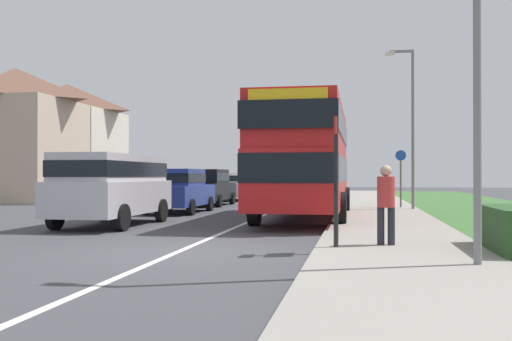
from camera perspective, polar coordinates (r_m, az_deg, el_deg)
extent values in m
plane|color=#424247|center=(11.27, -7.73, -7.98)|extent=(120.00, 120.00, 0.00)
cube|color=silver|center=(19.01, -0.29, -4.89)|extent=(0.14, 60.00, 0.01)
cube|color=gray|center=(16.71, 12.80, -5.30)|extent=(3.20, 68.00, 0.12)
cube|color=red|center=(19.43, 4.96, -0.89)|extent=(2.50, 10.24, 1.65)
cube|color=red|center=(19.48, 4.95, 3.82)|extent=(2.45, 10.04, 1.55)
cube|color=black|center=(19.43, 4.96, 0.08)|extent=(2.53, 10.29, 0.76)
cube|color=black|center=(19.49, 4.95, 4.05)|extent=(2.53, 10.29, 0.72)
cube|color=gold|center=(14.52, 3.14, 7.25)|extent=(2.00, 0.08, 0.44)
cylinder|color=black|center=(22.74, 2.54, -2.91)|extent=(0.30, 1.00, 1.00)
cylinder|color=black|center=(22.55, 8.86, -2.92)|extent=(0.30, 1.00, 1.00)
cylinder|color=black|center=(16.83, -0.16, -3.78)|extent=(0.30, 1.00, 1.00)
cylinder|color=black|center=(16.57, 8.40, -3.82)|extent=(0.30, 1.00, 1.00)
cube|color=#B7B7BC|center=(17.33, -13.99, -2.58)|extent=(1.95, 4.91, 0.94)
cube|color=#B7B7BC|center=(17.32, -13.99, 0.24)|extent=(1.72, 4.52, 0.77)
cube|color=black|center=(17.32, -13.99, 0.11)|extent=(1.75, 4.56, 0.43)
cylinder|color=black|center=(19.13, -14.75, -3.78)|extent=(0.20, 0.72, 0.72)
cylinder|color=black|center=(18.41, -9.33, -3.92)|extent=(0.20, 0.72, 0.72)
cylinder|color=black|center=(16.43, -19.23, -4.32)|extent=(0.20, 0.72, 0.72)
cylinder|color=black|center=(15.58, -13.07, -4.55)|extent=(0.20, 0.72, 0.72)
cube|color=navy|center=(22.73, -7.60, -2.43)|extent=(1.79, 4.32, 0.78)
cube|color=navy|center=(22.51, -7.76, -0.66)|extent=(1.57, 2.37, 0.63)
cube|color=black|center=(22.51, -7.76, -0.74)|extent=(1.61, 2.40, 0.36)
cylinder|color=black|center=(24.29, -8.61, -3.22)|extent=(0.20, 0.60, 0.60)
cylinder|color=black|center=(23.78, -4.60, -3.28)|extent=(0.20, 0.60, 0.60)
cylinder|color=black|center=(21.77, -10.87, -3.54)|extent=(0.20, 0.60, 0.60)
cylinder|color=black|center=(21.21, -6.44, -3.62)|extent=(0.20, 0.60, 0.60)
cube|color=black|center=(27.93, -4.74, -2.04)|extent=(1.80, 4.53, 0.79)
cube|color=black|center=(27.70, -4.86, -0.56)|extent=(1.58, 2.49, 0.65)
cube|color=black|center=(27.70, -4.86, -0.63)|extent=(1.62, 2.52, 0.36)
cylinder|color=black|center=(29.52, -5.70, -2.72)|extent=(0.20, 0.60, 0.60)
cylinder|color=black|center=(29.09, -2.35, -2.76)|extent=(0.20, 0.60, 0.60)
cylinder|color=black|center=(26.84, -7.33, -2.95)|extent=(0.20, 0.60, 0.60)
cylinder|color=black|center=(26.36, -3.67, -3.00)|extent=(0.20, 0.60, 0.60)
cube|color=silver|center=(33.47, -2.26, -1.84)|extent=(1.75, 4.49, 0.72)
cube|color=silver|center=(33.24, -2.34, -0.73)|extent=(1.54, 2.47, 0.59)
cube|color=black|center=(33.24, -2.34, -0.78)|extent=(1.57, 2.49, 0.33)
cylinder|color=black|center=(35.03, -3.14, -2.37)|extent=(0.20, 0.60, 0.60)
cylinder|color=black|center=(34.67, -0.38, -2.39)|extent=(0.20, 0.60, 0.60)
cylinder|color=black|center=(32.33, -4.28, -2.53)|extent=(0.20, 0.60, 0.60)
cylinder|color=black|center=(31.94, -1.29, -2.55)|extent=(0.20, 0.60, 0.60)
cylinder|color=#23232D|center=(11.53, 12.23, -5.68)|extent=(0.14, 0.14, 0.85)
cylinder|color=#23232D|center=(11.54, 13.22, -5.67)|extent=(0.14, 0.14, 0.85)
cylinder|color=#BF3333|center=(11.49, 12.72, -2.08)|extent=(0.34, 0.34, 0.60)
sphere|color=tan|center=(11.49, 12.72, -0.03)|extent=(0.22, 0.22, 0.22)
cylinder|color=black|center=(10.97, 7.91, -1.38)|extent=(0.09, 0.09, 2.60)
cube|color=red|center=(11.00, 7.90, 4.36)|extent=(0.04, 0.44, 0.32)
cube|color=black|center=(10.99, 7.91, -0.07)|extent=(0.06, 0.52, 0.68)
cylinder|color=slate|center=(24.98, 14.11, -1.41)|extent=(0.08, 0.08, 2.10)
cylinder|color=blue|center=(24.99, 14.11, 1.46)|extent=(0.44, 0.03, 0.44)
cylinder|color=slate|center=(9.67, 21.00, 13.16)|extent=(0.12, 0.12, 7.50)
cylinder|color=slate|center=(24.01, 15.24, 3.81)|extent=(0.12, 0.12, 6.51)
cube|color=slate|center=(24.42, 14.15, 11.34)|extent=(0.90, 0.10, 0.10)
cube|color=silver|center=(24.38, 13.08, 11.19)|extent=(0.36, 0.20, 0.14)
cube|color=#C1A88E|center=(34.32, -22.75, 1.78)|extent=(6.12, 5.65, 5.57)
pyramid|color=brown|center=(34.65, -22.73, 7.87)|extent=(6.12, 5.65, 1.80)
cube|color=beige|center=(39.28, -18.18, 1.49)|extent=(6.12, 5.65, 5.57)
pyramid|color=brown|center=(39.58, -18.17, 6.82)|extent=(6.12, 5.65, 1.80)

